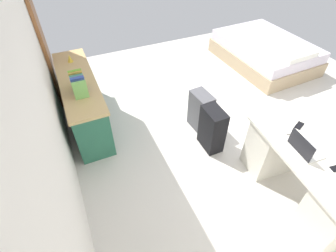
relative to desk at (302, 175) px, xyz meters
The scene contains 13 objects.
ground_plane 1.43m from the desk, ahead, with size 6.04×6.04×0.00m, color beige.
wall_back 2.88m from the desk, 59.76° to the left, with size 4.91×0.10×2.80m, color silver.
door_wooden 4.02m from the desk, 34.61° to the left, with size 0.88×0.05×2.04m, color brown.
desk is the anchor object (origin of this frame).
credenza 3.04m from the desk, 39.89° to the left, with size 1.80×0.48×0.75m.
bed 3.17m from the desk, 32.76° to the right, with size 1.95×1.47×0.58m.
suitcase_black 1.19m from the desk, 23.64° to the left, with size 0.36×0.22×0.63m, color black.
suitcase_spare_grey 1.56m from the desk, 15.68° to the left, with size 0.36×0.22×0.59m, color #4C4C51.
laptop 0.42m from the desk, 49.07° to the left, with size 0.33×0.25×0.21m.
computer_mouse 0.50m from the desk, ahead, with size 0.06×0.10×0.03m, color white.
cell_phone_by_mouse 0.55m from the desk, 22.78° to the right, with size 0.07×0.14×0.01m, color black.
book_row 2.85m from the desk, 44.05° to the left, with size 0.35×0.17×0.24m.
figurine_small 3.48m from the desk, 34.36° to the left, with size 0.08×0.08×0.11m, color gold.
Camera 1 is at (-2.30, 2.21, 2.70)m, focal length 27.54 mm.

